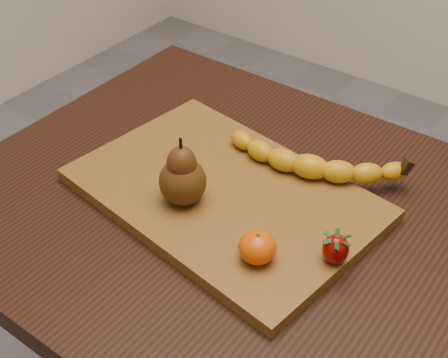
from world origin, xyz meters
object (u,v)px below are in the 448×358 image
Objects in this scene: cutting_board at (224,194)px; pear at (182,171)px; mandarin at (257,247)px; table at (273,268)px.

cutting_board is 4.11× the size of pear.
mandarin reaches higher than cutting_board.
pear is (-0.03, -0.06, 0.06)m from cutting_board.
cutting_board is 0.09m from pear.
mandarin is (0.16, -0.04, -0.03)m from pear.
cutting_board is at bearing 58.71° from pear.
pear reaches higher than cutting_board.
pear is at bearing -113.79° from cutting_board.
pear is (-0.13, -0.06, 0.17)m from table.
table is at bearing 106.81° from mandarin.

